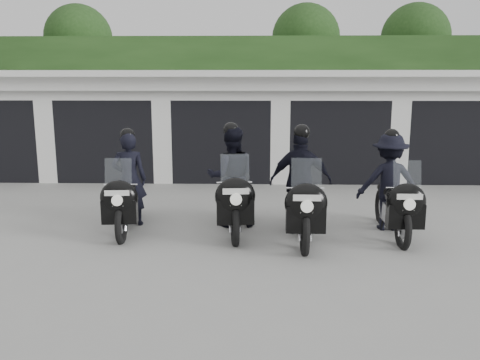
{
  "coord_description": "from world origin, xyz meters",
  "views": [
    {
      "loc": [
        0.85,
        -7.8,
        2.77
      ],
      "look_at": [
        0.63,
        0.73,
        1.05
      ],
      "focal_mm": 38.0,
      "sensor_mm": 36.0,
      "label": 1
    }
  ],
  "objects_px": {
    "police_bike_b": "(232,184)",
    "police_bike_c": "(301,188)",
    "police_bike_d": "(391,188)",
    "police_bike_a": "(127,189)"
  },
  "relations": [
    {
      "from": "police_bike_a",
      "to": "police_bike_c",
      "type": "height_order",
      "value": "police_bike_c"
    },
    {
      "from": "police_bike_a",
      "to": "police_bike_d",
      "type": "relative_size",
      "value": 0.99
    },
    {
      "from": "police_bike_c",
      "to": "police_bike_b",
      "type": "bearing_deg",
      "value": 162.26
    },
    {
      "from": "police_bike_a",
      "to": "police_bike_d",
      "type": "height_order",
      "value": "police_bike_d"
    },
    {
      "from": "police_bike_b",
      "to": "police_bike_c",
      "type": "height_order",
      "value": "police_bike_c"
    },
    {
      "from": "police_bike_a",
      "to": "police_bike_b",
      "type": "relative_size",
      "value": 0.94
    },
    {
      "from": "police_bike_b",
      "to": "police_bike_c",
      "type": "xyz_separation_m",
      "value": [
        1.24,
        -0.42,
        0.01
      ]
    },
    {
      "from": "police_bike_c",
      "to": "police_bike_d",
      "type": "xyz_separation_m",
      "value": [
        1.65,
        0.29,
        -0.04
      ]
    },
    {
      "from": "police_bike_a",
      "to": "police_bike_d",
      "type": "xyz_separation_m",
      "value": [
        4.82,
        -0.03,
        0.06
      ]
    },
    {
      "from": "police_bike_b",
      "to": "police_bike_c",
      "type": "bearing_deg",
      "value": -24.56
    }
  ]
}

